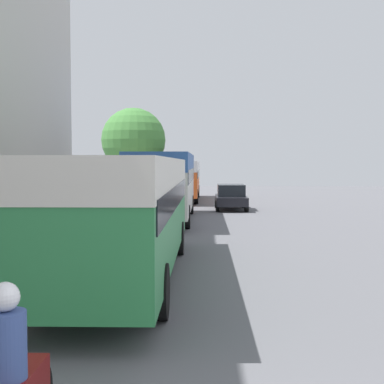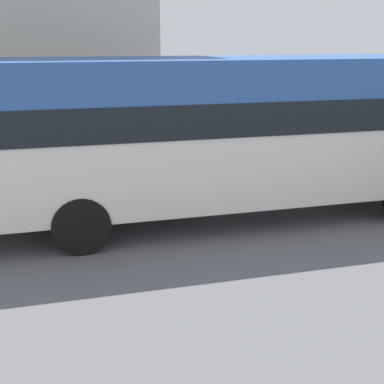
% 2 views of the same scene
% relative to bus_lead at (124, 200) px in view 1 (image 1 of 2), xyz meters
% --- Properties ---
extents(bus_lead, '(2.55, 10.83, 2.87)m').
position_rel_bus_lead_xyz_m(bus_lead, '(0.00, 0.00, 0.00)').
color(bus_lead, '#2D8447').
rests_on(bus_lead, ground_plane).
extents(bus_following, '(2.67, 10.46, 3.20)m').
position_rel_bus_lead_xyz_m(bus_following, '(-0.05, 12.96, 0.19)').
color(bus_following, silver).
rests_on(bus_following, ground_plane).
extents(bus_third_in_line, '(2.59, 11.22, 2.87)m').
position_rel_bus_lead_xyz_m(bus_third_in_line, '(0.17, 26.56, 0.00)').
color(bus_third_in_line, '#EA5B23').
rests_on(bus_third_in_line, ground_plane).
extents(car_crossing, '(1.85, 4.23, 1.50)m').
position_rel_bus_lead_xyz_m(car_crossing, '(3.45, 18.88, -1.10)').
color(car_crossing, black).
rests_on(car_crossing, ground_plane).
extents(pedestrian_near_curb, '(0.40, 0.40, 1.57)m').
position_rel_bus_lead_xyz_m(pedestrian_near_curb, '(-2.45, 14.91, -0.93)').
color(pedestrian_near_curb, '#232838').
rests_on(pedestrian_near_curb, sidewalk).
extents(pedestrian_walking_away, '(0.33, 0.33, 1.79)m').
position_rel_bus_lead_xyz_m(pedestrian_walking_away, '(-3.81, 12.27, -0.79)').
color(pedestrian_walking_away, '#232838').
rests_on(pedestrian_walking_away, sidewalk).
extents(street_tree, '(4.71, 4.71, 6.65)m').
position_rel_bus_lead_xyz_m(street_tree, '(-3.35, 26.67, 2.56)').
color(street_tree, brown).
rests_on(street_tree, sidewalk).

